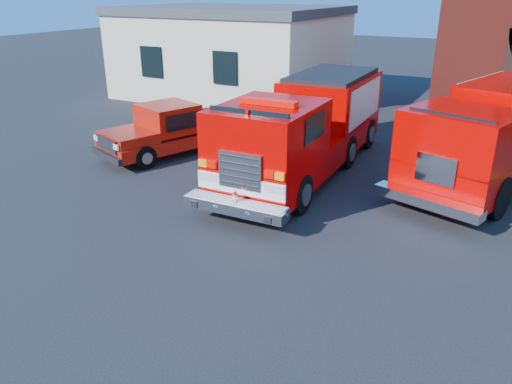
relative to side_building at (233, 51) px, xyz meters
The scene contains 5 objects.
ground 15.96m from the side_building, 55.30° to the right, with size 100.00×100.00×0.00m, color black.
side_building is the anchor object (origin of this frame).
fire_engine 12.21m from the side_building, 48.93° to the right, with size 2.65×8.78×2.69m.
pickup_truck 10.22m from the side_building, 70.39° to the right, with size 3.46×5.43×1.67m.
secondary_truck 14.96m from the side_building, 28.44° to the right, with size 4.79×8.62×2.67m.
Camera 1 is at (4.51, -9.54, 5.20)m, focal length 35.00 mm.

